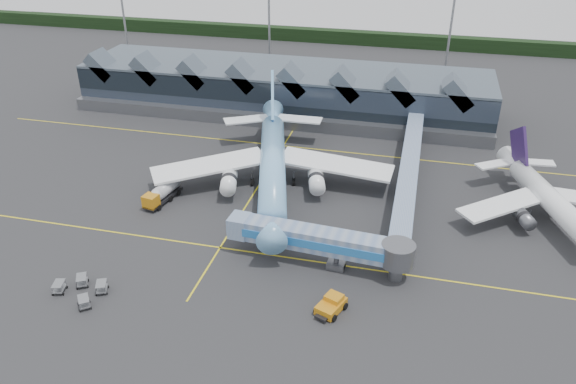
% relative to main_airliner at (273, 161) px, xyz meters
% --- Properties ---
extents(ground, '(260.00, 260.00, 0.00)m').
position_rel_main_airliner_xyz_m(ground, '(-2.23, -12.13, -4.48)').
color(ground, '#28282A').
rests_on(ground, ground).
extents(taxi_stripes, '(120.00, 60.00, 0.01)m').
position_rel_main_airliner_xyz_m(taxi_stripes, '(-2.23, -2.13, -4.47)').
color(taxi_stripes, yellow).
rests_on(taxi_stripes, ground).
extents(tree_line_far, '(260.00, 4.00, 4.00)m').
position_rel_main_airliner_xyz_m(tree_line_far, '(-2.23, 97.87, -2.48)').
color(tree_line_far, black).
rests_on(tree_line_far, ground).
extents(terminal, '(90.00, 22.25, 12.52)m').
position_rel_main_airliner_xyz_m(terminal, '(-7.30, 35.22, 0.40)').
color(terminal, black).
rests_on(terminal, ground).
extents(light_masts, '(132.40, 42.56, 22.45)m').
position_rel_main_airliner_xyz_m(light_masts, '(18.77, 50.67, 8.01)').
color(light_masts, gray).
rests_on(light_masts, ground).
extents(main_airliner, '(39.83, 46.72, 15.23)m').
position_rel_main_airliner_xyz_m(main_airliner, '(0.00, 0.00, 0.00)').
color(main_airliner, '#76B2F0').
rests_on(main_airliner, ground).
extents(regional_jet, '(27.67, 30.96, 10.94)m').
position_rel_main_airliner_xyz_m(regional_jet, '(43.45, -0.83, -1.01)').
color(regional_jet, white).
rests_on(regional_jet, ground).
extents(jet_bridge, '(25.22, 5.42, 5.46)m').
position_rel_main_airliner_xyz_m(jet_bridge, '(13.35, -20.67, -0.76)').
color(jet_bridge, '#657FA8').
rests_on(jet_bridge, ground).
extents(fuel_truck, '(3.65, 8.85, 2.94)m').
position_rel_main_airliner_xyz_m(fuel_truck, '(-15.63, -9.64, -2.83)').
color(fuel_truck, black).
rests_on(fuel_truck, ground).
extents(pushback_tug, '(3.89, 4.85, 1.95)m').
position_rel_main_airliner_xyz_m(pushback_tug, '(15.33, -29.49, -3.60)').
color(pushback_tug, '#C57B12').
rests_on(pushback_tug, ground).
extents(baggage_carts, '(6.99, 5.97, 1.36)m').
position_rel_main_airliner_xyz_m(baggage_carts, '(-15.48, -33.86, -3.71)').
color(baggage_carts, gray).
rests_on(baggage_carts, ground).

